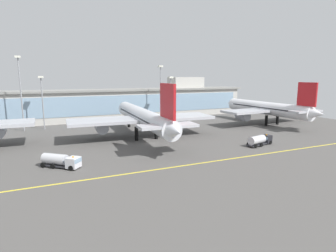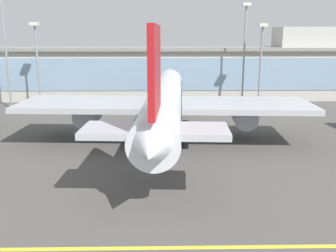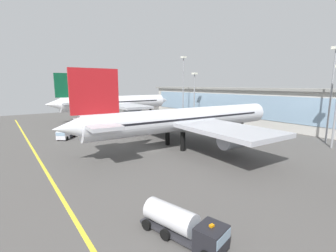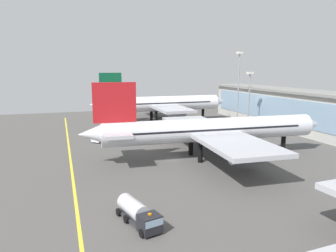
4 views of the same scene
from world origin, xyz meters
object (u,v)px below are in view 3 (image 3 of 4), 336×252
(airliner_near_right, at_px, (187,120))
(apron_light_mast_centre, at_px, (333,81))
(airliner_near_left, at_px, (115,103))
(baggage_tug_near, at_px, (184,225))
(apron_light_mast_east, at_px, (183,79))
(fuel_tanker_truck, at_px, (68,132))
(apron_light_mast_far_east, at_px, (194,89))

(airliner_near_right, relative_size, apron_light_mast_centre, 2.50)
(airliner_near_left, height_order, apron_light_mast_centre, apron_light_mast_centre)
(baggage_tug_near, bearing_deg, airliner_near_right, 125.05)
(airliner_near_right, height_order, apron_light_mast_east, apron_light_mast_east)
(airliner_near_right, bearing_deg, fuel_tanker_truck, 132.36)
(apron_light_mast_far_east, bearing_deg, apron_light_mast_east, -177.88)
(apron_light_mast_far_east, bearing_deg, apron_light_mast_centre, 2.80)
(airliner_near_left, relative_size, apron_light_mast_centre, 2.30)
(airliner_near_right, xyz_separation_m, apron_light_mast_far_east, (-28.49, 28.16, 6.63))
(apron_light_mast_east, relative_size, apron_light_mast_far_east, 1.35)
(apron_light_mast_east, xyz_separation_m, apron_light_mast_far_east, (6.71, 0.25, -3.80))
(airliner_near_left, height_order, fuel_tanker_truck, airliner_near_left)
(apron_light_mast_east, distance_m, apron_light_mast_far_east, 7.72)
(airliner_near_left, relative_size, baggage_tug_near, 5.82)
(apron_light_mast_centre, bearing_deg, airliner_near_right, -121.70)
(fuel_tanker_truck, height_order, apron_light_mast_centre, apron_light_mast_centre)
(fuel_tanker_truck, bearing_deg, apron_light_mast_east, 141.86)
(airliner_near_right, distance_m, baggage_tug_near, 35.84)
(baggage_tug_near, relative_size, apron_light_mast_far_east, 0.48)
(baggage_tug_near, bearing_deg, airliner_near_left, 146.53)
(airliner_near_left, distance_m, fuel_tanker_truck, 37.73)
(airliner_near_left, height_order, baggage_tug_near, airliner_near_left)
(apron_light_mast_centre, xyz_separation_m, apron_light_mast_east, (-54.02, -2.57, 1.35))
(apron_light_mast_centre, height_order, apron_light_mast_east, apron_light_mast_east)
(airliner_near_left, relative_size, apron_light_mast_east, 2.08)
(apron_light_mast_centre, bearing_deg, apron_light_mast_east, -177.28)
(airliner_near_right, bearing_deg, apron_light_mast_east, 54.76)
(airliner_near_left, bearing_deg, apron_light_mast_far_east, -45.64)
(baggage_tug_near, distance_m, apron_light_mast_centre, 56.07)
(apron_light_mast_centre, xyz_separation_m, apron_light_mast_far_east, (-47.31, -2.32, -2.44))
(airliner_near_right, height_order, baggage_tug_near, airliner_near_right)
(apron_light_mast_east, bearing_deg, airliner_near_right, -38.41)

